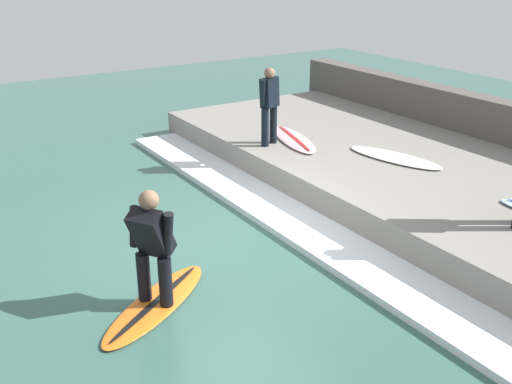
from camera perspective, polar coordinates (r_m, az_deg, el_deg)
The scene contains 9 objects.
ground_plane at distance 9.09m, azimuth -2.41°, elevation -4.67°, with size 28.00×28.00×0.00m, color #386056.
concrete_ledge at distance 11.23m, azimuth 14.65°, elevation 1.43°, with size 4.40×11.37×0.54m, color gray.
back_wall at distance 12.95m, azimuth 22.33°, elevation 5.07°, with size 0.50×11.94×1.33m, color #544F49.
wave_foam_crest at distance 9.63m, azimuth 3.44°, elevation -2.74°, with size 0.97×10.80×0.11m, color white.
surfboard_riding at distance 7.62m, azimuth -9.47°, elevation -10.43°, with size 2.03×1.60×0.07m.
surfer_riding at distance 7.21m, azimuth -9.89°, elevation -4.74°, with size 0.62×0.61×1.48m.
surfer_waiting_far at distance 11.59m, azimuth 1.28°, elevation 8.56°, with size 0.49×0.35×1.51m.
surfboard_waiting_far at distance 12.06m, azimuth 3.63°, elevation 5.04°, with size 1.08×2.03×0.07m.
surfboard_spare at distance 11.25m, azimuth 13.08°, elevation 3.24°, with size 1.02×1.98×0.06m.
Camera 1 is at (-4.05, -7.04, 4.08)m, focal length 42.00 mm.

